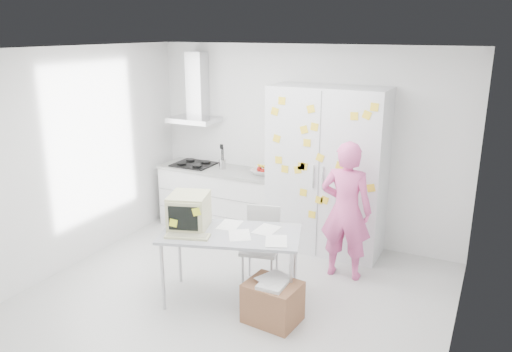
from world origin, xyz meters
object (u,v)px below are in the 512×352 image
at_px(desk, 204,221).
at_px(chair, 261,241).
at_px(person, 346,211).
at_px(cardboard_box, 273,301).

xyz_separation_m(desk, chair, (0.41, 0.58, -0.38)).
relative_size(person, desk, 1.02).
bearing_deg(desk, person, 24.93).
height_order(chair, cardboard_box, chair).
relative_size(person, cardboard_box, 2.93).
bearing_deg(chair, desk, -139.29).
bearing_deg(cardboard_box, desk, 171.43).
height_order(desk, chair, desk).
height_order(desk, cardboard_box, desk).
height_order(person, chair, person).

